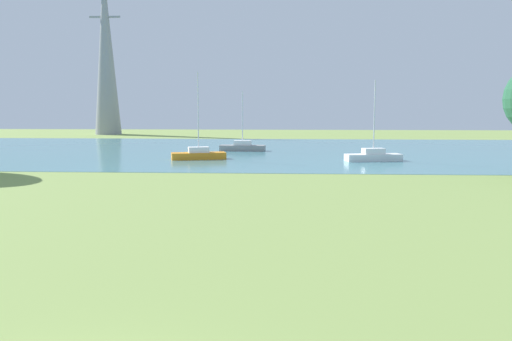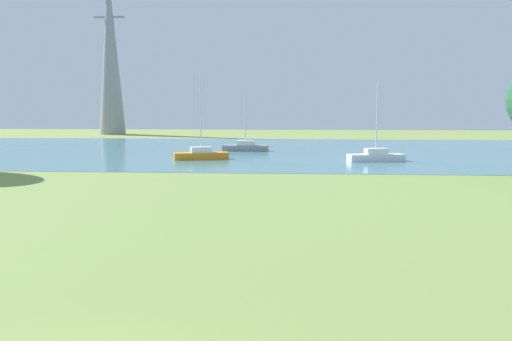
% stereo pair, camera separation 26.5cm
% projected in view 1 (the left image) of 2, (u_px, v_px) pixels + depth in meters
% --- Properties ---
extents(ground_plane, '(160.00, 160.00, 0.00)m').
position_uv_depth(ground_plane, '(224.00, 191.00, 29.38)').
color(ground_plane, '#7F994C').
extents(water_surface, '(140.00, 40.00, 0.02)m').
position_uv_depth(water_surface, '(255.00, 150.00, 57.12)').
color(water_surface, teal).
rests_on(water_surface, ground).
extents(sailboat_white, '(5.00, 2.39, 6.93)m').
position_uv_depth(sailboat_white, '(373.00, 156.00, 45.68)').
color(sailboat_white, white).
rests_on(sailboat_white, water_surface).
extents(sailboat_gray, '(4.88, 1.77, 6.28)m').
position_uv_depth(sailboat_gray, '(243.00, 147.00, 56.22)').
color(sailboat_gray, gray).
rests_on(sailboat_gray, water_surface).
extents(sailboat_orange, '(5.03, 2.75, 7.73)m').
position_uv_depth(sailboat_orange, '(199.00, 154.00, 47.20)').
color(sailboat_orange, orange).
rests_on(sailboat_orange, water_surface).
extents(electricity_pylon, '(6.40, 4.40, 28.29)m').
position_uv_depth(electricity_pylon, '(106.00, 50.00, 88.84)').
color(electricity_pylon, gray).
rests_on(electricity_pylon, ground).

